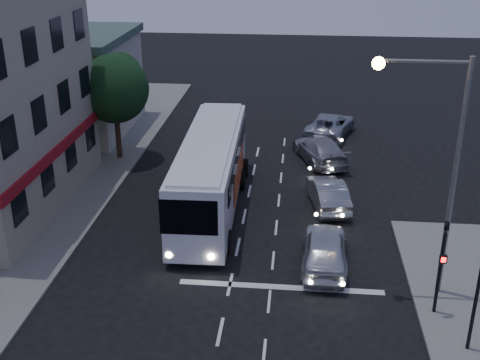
# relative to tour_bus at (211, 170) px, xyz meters

# --- Properties ---
(ground) EXTENTS (120.00, 120.00, 0.00)m
(ground) POSITION_rel_tour_bus_xyz_m (1.71, -8.82, -2.01)
(ground) COLOR black
(road_markings) EXTENTS (8.00, 30.55, 0.01)m
(road_markings) POSITION_rel_tour_bus_xyz_m (3.00, -5.51, -2.01)
(road_markings) COLOR silver
(road_markings) RESTS_ON ground
(tour_bus) EXTENTS (2.90, 12.20, 3.73)m
(tour_bus) POSITION_rel_tour_bus_xyz_m (0.00, 0.00, 0.00)
(tour_bus) COLOR white
(tour_bus) RESTS_ON ground
(car_suv) EXTENTS (2.03, 4.70, 1.58)m
(car_suv) POSITION_rel_tour_bus_xyz_m (5.44, -5.02, -1.23)
(car_suv) COLOR silver
(car_suv) RESTS_ON ground
(car_sedan_a) EXTENTS (2.25, 4.55, 1.43)m
(car_sedan_a) POSITION_rel_tour_bus_xyz_m (5.75, 0.73, -1.30)
(car_sedan_a) COLOR #9C9C9E
(car_sedan_a) RESTS_ON ground
(car_sedan_b) EXTENTS (3.65, 5.56, 1.50)m
(car_sedan_b) POSITION_rel_tour_bus_xyz_m (5.50, 6.89, -1.27)
(car_sedan_b) COLOR #9999A2
(car_sedan_b) RESTS_ON ground
(car_sedan_c) EXTENTS (3.85, 5.79, 1.48)m
(car_sedan_c) POSITION_rel_tour_bus_xyz_m (6.29, 11.81, -1.28)
(car_sedan_c) COLOR #9DA1B0
(car_sedan_c) RESTS_ON ground
(traffic_signal_main) EXTENTS (0.25, 0.35, 4.10)m
(traffic_signal_main) POSITION_rel_tour_bus_xyz_m (9.31, -8.04, 0.41)
(traffic_signal_main) COLOR black
(traffic_signal_main) RESTS_ON sidewalk_near
(traffic_signal_side) EXTENTS (0.18, 0.15, 4.10)m
(traffic_signal_side) POSITION_rel_tour_bus_xyz_m (10.01, -10.02, 0.41)
(traffic_signal_side) COLOR black
(traffic_signal_side) RESTS_ON sidewalk_near
(streetlight) EXTENTS (3.32, 0.44, 9.00)m
(streetlight) POSITION_rel_tour_bus_xyz_m (9.06, -6.62, 3.72)
(streetlight) COLOR slate
(streetlight) RESTS_ON sidewalk_near
(low_building_north) EXTENTS (9.40, 9.40, 6.50)m
(low_building_north) POSITION_rel_tour_bus_xyz_m (-11.79, 11.18, 1.38)
(low_building_north) COLOR #AFAB9C
(low_building_north) RESTS_ON sidewalk_far
(street_tree) EXTENTS (4.00, 4.00, 6.20)m
(street_tree) POSITION_rel_tour_bus_xyz_m (-6.49, 6.21, 2.48)
(street_tree) COLOR black
(street_tree) RESTS_ON sidewalk_far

